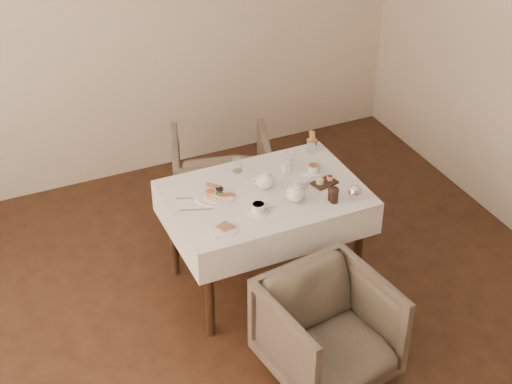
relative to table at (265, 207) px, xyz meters
The scene contains 20 objects.
table is the anchor object (origin of this frame).
armchair_near 0.98m from the table, 90.74° to the right, with size 0.69×0.71×0.65m, color #4B4337.
armchair_far 0.92m from the table, 87.30° to the left, with size 0.73×0.75×0.69m, color #4B4337.
breakfast_plate 0.36m from the table, 162.38° to the left, with size 0.27×0.27×0.03m.
side_plate 0.51m from the table, 145.67° to the right, with size 0.18×0.17×0.02m.
teapot_centre 0.19m from the table, 63.89° to the left, with size 0.17×0.13×0.14m, color white, non-canonical shape.
teapot_front 0.29m from the table, 53.99° to the right, with size 0.17×0.13×0.14m, color white, non-canonical shape.
creamer 0.32m from the table, 34.02° to the left, with size 0.07×0.07×0.08m, color white.
teacup_near 0.28m from the table, 125.15° to the right, with size 0.13×0.13×0.06m.
teacup_far 0.43m from the table, 10.49° to the left, with size 0.13×0.13×0.06m.
glass_left 0.36m from the table, 101.50° to the left, with size 0.07×0.07×0.09m, color silver.
glass_mid 0.31m from the table, 12.41° to the right, with size 0.07×0.07×0.10m, color silver.
glass_right 0.43m from the table, 40.84° to the left, with size 0.06×0.06×0.09m, color silver.
condiment_board 0.43m from the table, 10.35° to the right, with size 0.18×0.14×0.04m.
pepper_mill_left 0.49m from the table, 39.42° to the right, with size 0.06×0.06×0.12m, color black, non-canonical shape.
pepper_mill_right 0.47m from the table, 36.54° to the right, with size 0.05×0.05×0.11m, color black, non-canonical shape.
silver_pot 0.61m from the table, 32.01° to the right, with size 0.11×0.09×0.12m, color white, non-canonical shape.
fries_cup 0.65m from the table, 32.81° to the left, with size 0.08×0.08×0.16m.
cutlery_fork 0.50m from the table, 164.62° to the left, with size 0.02×0.20×0.00m, color silver.
cutlery_knife 0.50m from the table, behind, with size 0.02×0.21×0.00m, color silver.
Camera 1 is at (-1.57, -3.16, 3.61)m, focal length 55.00 mm.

